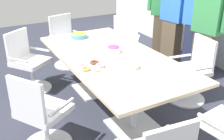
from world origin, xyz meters
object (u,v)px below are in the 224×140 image
office_chair_4 (28,65)px  office_chair_5 (41,118)px  snack_bowl_candy_mix (114,49)px  person_standing_1 (173,16)px  napkin_pile (87,46)px  person_standing_2 (198,20)px  office_chair_2 (124,46)px  person_standing_0 (164,10)px  conference_table (112,65)px  office_chair_1 (192,73)px  office_chair_3 (66,44)px  snack_bowl_chips_yellow (79,35)px  donut_platter (92,67)px  person_standing_3 (207,28)px  plate_stack (130,66)px

office_chair_4 → office_chair_5: same height
snack_bowl_candy_mix → person_standing_1: bearing=113.1°
person_standing_1 → napkin_pile: 1.86m
person_standing_2 → office_chair_2: bearing=36.6°
person_standing_0 → snack_bowl_candy_mix: (1.00, -1.62, -0.16)m
conference_table → person_standing_0: 2.05m
office_chair_1 → person_standing_2: person_standing_2 is taller
office_chair_3 → snack_bowl_chips_yellow: office_chair_3 is taller
office_chair_3 → snack_bowl_chips_yellow: (0.80, -0.05, 0.39)m
donut_platter → person_standing_2: bearing=103.6°
office_chair_2 → person_standing_2: person_standing_2 is taller
person_standing_1 → person_standing_3: size_ratio=1.05×
office_chair_2 → person_standing_1: 1.00m
office_chair_1 → office_chair_5: same height
snack_bowl_candy_mix → office_chair_5: bearing=-65.9°
office_chair_2 → person_standing_2: 1.31m
office_chair_2 → office_chair_3: bearing=3.9°
office_chair_2 → person_standing_0: person_standing_0 is taller
office_chair_5 → snack_bowl_candy_mix: bearing=81.8°
donut_platter → napkin_pile: size_ratio=2.09×
snack_bowl_chips_yellow → napkin_pile: size_ratio=1.68×
office_chair_3 → plate_stack: office_chair_3 is taller
person_standing_3 → snack_bowl_candy_mix: size_ratio=9.05×
snack_bowl_candy_mix → donut_platter: 0.58m
snack_bowl_candy_mix → napkin_pile: bearing=-141.3°
conference_table → office_chair_4: office_chair_4 is taller
office_chair_3 → person_standing_3: size_ratio=0.54×
office_chair_5 → snack_bowl_candy_mix: office_chair_5 is taller
person_standing_0 → person_standing_2: (0.81, 0.05, -0.01)m
person_standing_0 → office_chair_3: bearing=25.0°
office_chair_1 → office_chair_3: 2.34m
napkin_pile → snack_bowl_candy_mix: bearing=38.7°
donut_platter → office_chair_1: bearing=84.9°
office_chair_4 → person_standing_0: size_ratio=0.50×
snack_bowl_chips_yellow → snack_bowl_candy_mix: bearing=10.9°
person_standing_2 → snack_bowl_candy_mix: 1.68m
office_chair_4 → office_chair_1: bearing=107.6°
office_chair_5 → person_standing_3: bearing=67.3°
conference_table → office_chair_2: (-1.08, 0.85, -0.22)m
office_chair_2 → office_chair_5: 2.43m
person_standing_0 → snack_bowl_chips_yellow: size_ratio=7.39×
office_chair_1 → person_standing_0: 1.68m
person_standing_0 → plate_stack: (1.53, -1.70, -0.19)m
office_chair_4 → snack_bowl_chips_yellow: size_ratio=3.69×
office_chair_5 → person_standing_0: (-1.52, 2.77, 0.55)m
office_chair_5 → office_chair_4: bearing=139.7°
person_standing_3 → snack_bowl_candy_mix: 1.65m
office_chair_4 → office_chair_5: 1.49m
person_standing_1 → office_chair_3: bearing=53.0°
snack_bowl_chips_yellow → donut_platter: size_ratio=0.80×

